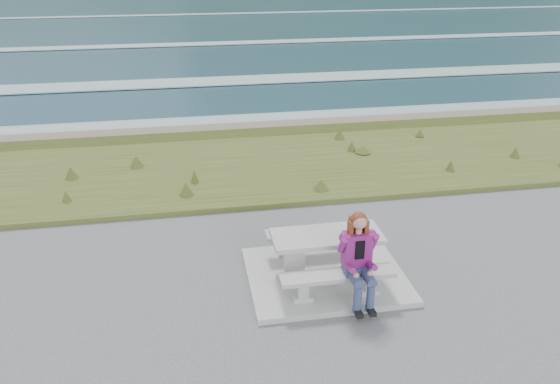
{
  "coord_description": "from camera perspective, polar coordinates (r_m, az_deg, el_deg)",
  "views": [
    {
      "loc": [
        -2.12,
        -7.5,
        5.19
      ],
      "look_at": [
        -0.56,
        1.2,
        1.11
      ],
      "focal_mm": 35.0,
      "sensor_mm": 36.0,
      "label": 1
    }
  ],
  "objects": [
    {
      "name": "concrete_slab",
      "position": [
        9.34,
        4.76,
        -8.71
      ],
      "size": [
        2.6,
        2.1,
        0.1
      ],
      "primitive_type": "cube",
      "color": "#A7A6A1",
      "rests_on": "ground"
    },
    {
      "name": "picnic_table",
      "position": [
        9.01,
        4.9,
        -5.34
      ],
      "size": [
        1.8,
        0.75,
        0.75
      ],
      "color": "#A7A6A1",
      "rests_on": "concrete_slab"
    },
    {
      "name": "bench_landward",
      "position": [
        8.56,
        6.04,
        -9.0
      ],
      "size": [
        1.8,
        0.35,
        0.45
      ],
      "color": "#A7A6A1",
      "rests_on": "concrete_slab"
    },
    {
      "name": "bench_seaward",
      "position": [
        9.71,
        3.81,
        -4.5
      ],
      "size": [
        1.8,
        0.35,
        0.45
      ],
      "color": "#A7A6A1",
      "rests_on": "concrete_slab"
    },
    {
      "name": "grass_verge",
      "position": [
        13.7,
        -0.46,
        2.53
      ],
      "size": [
        160.0,
        4.5,
        0.22
      ],
      "primitive_type": "cube",
      "color": "#354A1B",
      "rests_on": "ground"
    },
    {
      "name": "shore_drop",
      "position": [
        16.39,
        -2.18,
        6.31
      ],
      "size": [
        160.0,
        0.8,
        2.2
      ],
      "primitive_type": "cube",
      "color": "#6F6753",
      "rests_on": "ground"
    },
    {
      "name": "ocean",
      "position": [
        33.39,
        -6.41,
        12.66
      ],
      "size": [
        1600.0,
        1600.0,
        0.09
      ],
      "color": "#1D4152",
      "rests_on": "ground"
    },
    {
      "name": "seated_woman",
      "position": [
        8.42,
        8.27,
        -8.23
      ],
      "size": [
        0.43,
        0.75,
        1.46
      ],
      "rotation": [
        0.0,
        0.0,
        0.04
      ],
      "color": "navy",
      "rests_on": "concrete_slab"
    }
  ]
}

